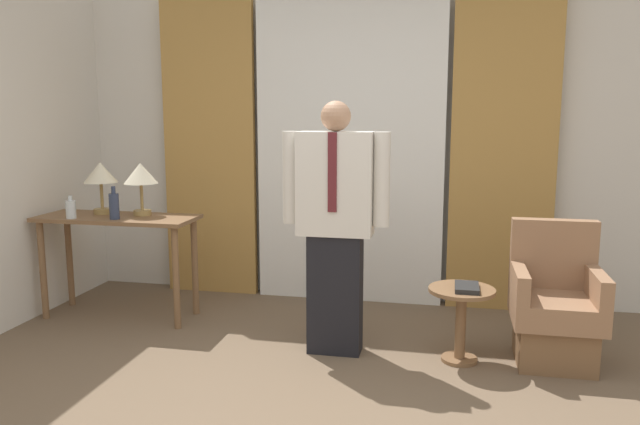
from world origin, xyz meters
The scene contains 13 objects.
wall_back centered at (0.00, 2.65, 1.35)m, with size 10.00×0.06×2.70m.
curtain_sheer_center centered at (0.00, 2.52, 1.29)m, with size 1.56×0.06×2.58m.
curtain_drape_left centered at (-1.22, 2.52, 1.29)m, with size 0.81×0.06×2.58m.
curtain_drape_right centered at (1.22, 2.52, 1.29)m, with size 0.81×0.06×2.58m.
desk centered at (-1.67, 1.72, 0.66)m, with size 1.22×0.47×0.80m.
table_lamp_left centered at (-1.84, 1.80, 1.10)m, with size 0.26×0.26×0.41m.
table_lamp_right centered at (-1.50, 1.80, 1.10)m, with size 0.26×0.26×0.41m.
bottle_near_edge centered at (-1.96, 1.55, 0.87)m, with size 0.07×0.07×0.17m.
bottle_by_lamp centered at (-1.62, 1.59, 0.90)m, with size 0.07×0.07×0.25m.
person centered at (0.10, 1.35, 0.89)m, with size 0.70×0.23×1.66m.
armchair centered at (1.51, 1.47, 0.34)m, with size 0.54×0.55×0.89m.
side_table centered at (0.92, 1.35, 0.33)m, with size 0.42×0.42×0.49m.
book centered at (0.95, 1.32, 0.50)m, with size 0.15×0.23×0.03m.
Camera 1 is at (0.82, -2.58, 1.60)m, focal length 35.00 mm.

